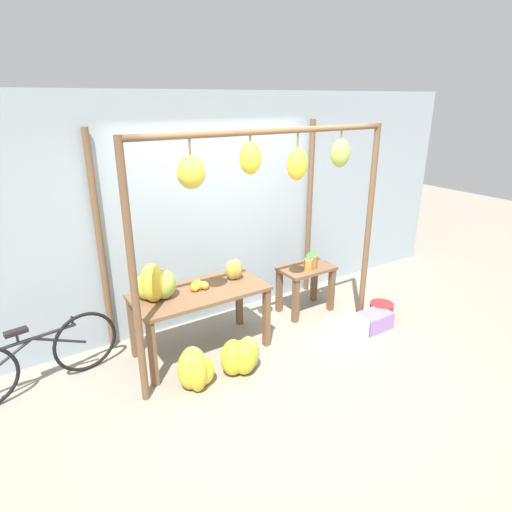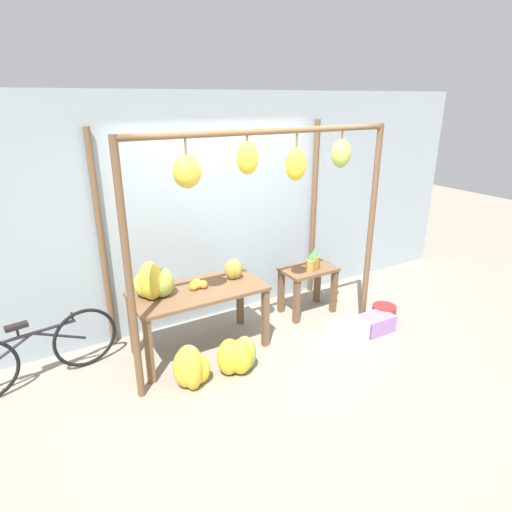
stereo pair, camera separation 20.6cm
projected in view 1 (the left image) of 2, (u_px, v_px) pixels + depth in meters
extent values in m
plane|color=gray|center=(279.00, 361.00, 4.70)|extent=(20.00, 20.00, 0.00)
cube|color=#99A8B2|center=(215.00, 210.00, 5.30)|extent=(8.00, 0.08, 2.80)
cylinder|color=brown|center=(134.00, 282.00, 3.69)|extent=(0.07, 0.07, 2.45)
cylinder|color=brown|center=(368.00, 229.00, 5.15)|extent=(0.07, 0.07, 2.45)
cylinder|color=brown|center=(100.00, 246.00, 4.56)|extent=(0.07, 0.07, 2.45)
cylinder|color=brown|center=(309.00, 210.00, 6.02)|extent=(0.07, 0.07, 2.45)
cylinder|color=brown|center=(272.00, 131.00, 4.00)|extent=(2.88, 0.06, 0.06)
cylinder|color=brown|center=(190.00, 147.00, 3.61)|extent=(0.02, 0.02, 0.13)
ellipsoid|color=gold|center=(191.00, 172.00, 3.68)|extent=(0.25, 0.23, 0.29)
cylinder|color=brown|center=(250.00, 139.00, 3.90)|extent=(0.02, 0.02, 0.05)
ellipsoid|color=yellow|center=(250.00, 158.00, 3.96)|extent=(0.21, 0.19, 0.30)
cylinder|color=brown|center=(298.00, 140.00, 4.20)|extent=(0.02, 0.02, 0.13)
ellipsoid|color=yellow|center=(297.00, 164.00, 4.28)|extent=(0.22, 0.20, 0.33)
cylinder|color=brown|center=(341.00, 135.00, 4.48)|extent=(0.02, 0.02, 0.08)
ellipsoid|color=#9EB247|center=(340.00, 153.00, 4.55)|extent=(0.21, 0.19, 0.30)
cube|color=brown|center=(200.00, 292.00, 4.64)|extent=(1.45, 0.71, 0.04)
cube|color=brown|center=(153.00, 354.00, 4.18)|extent=(0.07, 0.07, 0.71)
cube|color=brown|center=(266.00, 318.00, 4.87)|extent=(0.07, 0.07, 0.71)
cube|color=brown|center=(133.00, 328.00, 4.66)|extent=(0.07, 0.07, 0.71)
cube|color=brown|center=(239.00, 298.00, 5.35)|extent=(0.07, 0.07, 0.71)
cube|color=brown|center=(306.00, 268.00, 5.59)|extent=(0.71, 0.45, 0.04)
cube|color=brown|center=(296.00, 301.00, 5.41)|extent=(0.07, 0.07, 0.59)
cube|color=brown|center=(331.00, 290.00, 5.72)|extent=(0.07, 0.07, 0.59)
cube|color=brown|center=(279.00, 291.00, 5.69)|extent=(0.07, 0.07, 0.59)
cube|color=brown|center=(314.00, 281.00, 6.00)|extent=(0.07, 0.07, 0.59)
ellipsoid|color=#9EB247|center=(163.00, 284.00, 4.40)|extent=(0.33, 0.31, 0.31)
ellipsoid|color=gold|center=(148.00, 286.00, 4.39)|extent=(0.38, 0.37, 0.28)
ellipsoid|color=gold|center=(152.00, 283.00, 4.32)|extent=(0.26, 0.28, 0.41)
ellipsoid|color=yellow|center=(154.00, 286.00, 4.32)|extent=(0.27, 0.25, 0.35)
sphere|color=orange|center=(198.00, 283.00, 4.69)|extent=(0.09, 0.09, 0.09)
sphere|color=orange|center=(197.00, 285.00, 4.66)|extent=(0.09, 0.09, 0.09)
sphere|color=orange|center=(194.00, 288.00, 4.59)|extent=(0.08, 0.08, 0.08)
sphere|color=orange|center=(200.00, 286.00, 4.64)|extent=(0.09, 0.09, 0.09)
sphere|color=orange|center=(197.00, 284.00, 4.68)|extent=(0.09, 0.09, 0.09)
sphere|color=orange|center=(198.00, 286.00, 4.63)|extent=(0.08, 0.08, 0.08)
sphere|color=orange|center=(205.00, 286.00, 4.64)|extent=(0.09, 0.09, 0.09)
sphere|color=orange|center=(195.00, 286.00, 4.62)|extent=(0.09, 0.09, 0.09)
sphere|color=orange|center=(203.00, 285.00, 4.67)|extent=(0.08, 0.08, 0.08)
sphere|color=orange|center=(195.00, 288.00, 4.59)|extent=(0.07, 0.07, 0.07)
cylinder|color=olive|center=(312.00, 261.00, 5.55)|extent=(0.15, 0.15, 0.17)
cone|color=#428442|center=(312.00, 251.00, 5.50)|extent=(0.10, 0.10, 0.11)
cylinder|color=#B27F38|center=(308.00, 265.00, 5.47)|extent=(0.11, 0.11, 0.15)
cone|color=#428442|center=(309.00, 255.00, 5.43)|extent=(0.08, 0.08, 0.10)
ellipsoid|color=yellow|center=(202.00, 371.00, 4.26)|extent=(0.29, 0.27, 0.32)
ellipsoid|color=#9EB247|center=(193.00, 365.00, 4.27)|extent=(0.37, 0.38, 0.41)
ellipsoid|color=gold|center=(189.00, 370.00, 4.19)|extent=(0.29, 0.31, 0.41)
ellipsoid|color=gold|center=(197.00, 372.00, 4.15)|extent=(0.28, 0.28, 0.42)
ellipsoid|color=#9EB247|center=(248.00, 353.00, 4.48)|extent=(0.31, 0.31, 0.39)
ellipsoid|color=yellow|center=(236.00, 356.00, 4.50)|extent=(0.27, 0.27, 0.32)
ellipsoid|color=yellow|center=(233.00, 357.00, 4.41)|extent=(0.36, 0.34, 0.40)
ellipsoid|color=yellow|center=(243.00, 357.00, 4.42)|extent=(0.27, 0.29, 0.39)
cube|color=silver|center=(346.00, 330.00, 5.08)|extent=(0.46, 0.31, 0.24)
cylinder|color=#AD2323|center=(381.00, 311.00, 5.55)|extent=(0.30, 0.30, 0.22)
torus|color=black|center=(86.00, 342.00, 4.44)|extent=(0.66, 0.14, 0.66)
cylinder|color=black|center=(32.00, 339.00, 4.06)|extent=(0.81, 0.16, 0.03)
cylinder|color=black|center=(7.00, 359.00, 3.95)|extent=(0.49, 0.10, 0.26)
cylinder|color=black|center=(60.00, 340.00, 4.25)|extent=(0.49, 0.10, 0.26)
cylinder|color=black|center=(17.00, 339.00, 3.97)|extent=(0.02, 0.02, 0.10)
cube|color=black|center=(16.00, 332.00, 3.95)|extent=(0.21, 0.11, 0.04)
cylinder|color=black|center=(72.00, 321.00, 4.29)|extent=(0.02, 0.02, 0.10)
ellipsoid|color=#B2993D|center=(232.00, 270.00, 4.86)|extent=(0.20, 0.19, 0.24)
ellipsoid|color=#B2993D|center=(236.00, 269.00, 4.88)|extent=(0.19, 0.19, 0.24)
cube|color=#9970B7|center=(374.00, 321.00, 5.32)|extent=(0.42, 0.28, 0.21)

